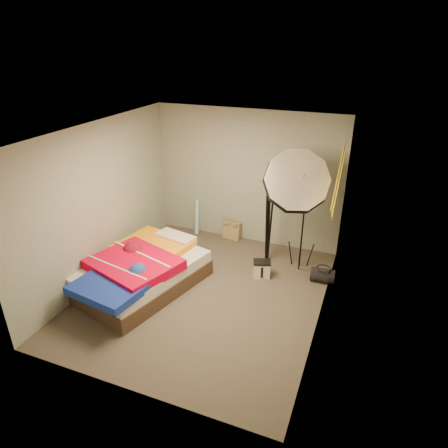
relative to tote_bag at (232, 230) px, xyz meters
The scene contains 15 objects.
floor 1.92m from the tote_bag, 82.52° to the right, with size 4.00×4.00×0.00m, color brown.
ceiling 3.01m from the tote_bag, 82.52° to the right, with size 4.00×4.00×0.00m, color silver.
wall_back 1.11m from the tote_bag, 21.84° to the left, with size 3.50×3.50×0.00m, color #9CA090.
wall_front 4.05m from the tote_bag, 86.34° to the right, with size 3.50×3.50×0.00m, color #9CA090.
wall_left 2.65m from the tote_bag, 128.30° to the right, with size 4.00×4.00×0.00m, color #9CA090.
wall_right 2.96m from the tote_bag, 43.54° to the right, with size 4.00×4.00×0.00m, color #9CA090.
tote_bag is the anchor object (origin of this frame).
wrapping_roll 0.76m from the tote_bag, behind, with size 0.08×0.08×0.69m, color #53B7DF.
camera_case 1.44m from the tote_bag, 49.42° to the right, with size 0.26×0.19×0.26m, color silver.
duffel_bag 2.10m from the tote_bag, 24.91° to the right, with size 0.23×0.23×0.38m, color black.
wall_stripe_upper 2.96m from the tote_bag, 33.29° to the right, with size 0.02×1.10×0.10m, color gold.
wall_stripe_lower 2.74m from the tote_bag, 27.94° to the right, with size 0.02×1.10×0.10m, color gold.
bed 2.21m from the tote_bag, 110.03° to the right, with size 1.82×2.34×0.58m.
photo_umbrella 2.04m from the tote_bag, 28.17° to the right, with size 1.18×0.98×2.19m.
camera_tripod 1.20m from the tote_bag, 32.24° to the right, with size 0.08×0.08×1.38m.
Camera 1 is at (2.17, -4.65, 3.63)m, focal length 32.00 mm.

